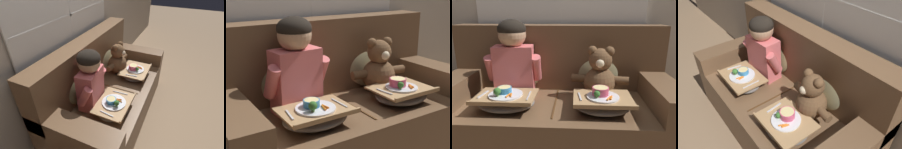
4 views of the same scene
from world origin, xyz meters
TOP-DOWN VIEW (x-y plane):
  - ground_plane at (0.00, 0.00)m, footprint 14.00×14.00m
  - wall_back_with_window at (0.00, 0.54)m, footprint 8.00×0.08m
  - couch at (0.00, 0.07)m, footprint 1.85×0.88m
  - throw_pillow_behind_child at (-0.35, 0.25)m, footprint 0.42×0.20m
  - throw_pillow_behind_teddy at (0.35, 0.25)m, footprint 0.38×0.18m
  - child_figure at (-0.35, 0.08)m, footprint 0.46×0.24m
  - teddy_bear at (0.35, 0.07)m, footprint 0.46×0.33m
  - lap_tray_child at (-0.35, -0.18)m, footprint 0.44×0.33m
  - lap_tray_teddy at (0.35, -0.18)m, footprint 0.42×0.34m

SIDE VIEW (x-z plane):
  - ground_plane at x=0.00m, z-range 0.00..0.00m
  - couch at x=0.00m, z-range -0.15..0.89m
  - lap_tray_child at x=-0.35m, z-range 0.44..0.61m
  - lap_tray_teddy at x=0.35m, z-range 0.44..0.61m
  - teddy_bear at x=0.35m, z-range 0.43..0.86m
  - throw_pillow_behind_child at x=-0.35m, z-range 0.45..0.88m
  - throw_pillow_behind_teddy at x=0.35m, z-range 0.47..0.86m
  - child_figure at x=-0.35m, z-range 0.50..1.13m
  - wall_back_with_window at x=0.00m, z-range 0.00..2.60m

